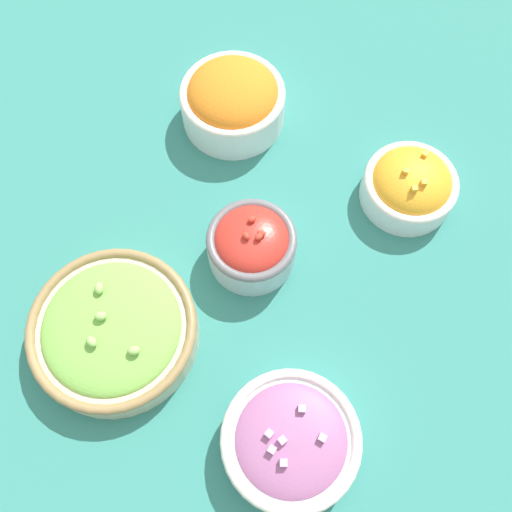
% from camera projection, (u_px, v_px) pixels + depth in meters
% --- Properties ---
extents(ground_plane, '(3.00, 3.00, 0.00)m').
position_uv_depth(ground_plane, '(256.00, 265.00, 0.74)').
color(ground_plane, '#337F75').
extents(bowl_cherry_tomatoes, '(0.11, 0.11, 0.08)m').
position_uv_depth(bowl_cherry_tomatoes, '(252.00, 244.00, 0.71)').
color(bowl_cherry_tomatoes, '#B2C1CC').
rests_on(bowl_cherry_tomatoes, ground_plane).
extents(bowl_carrots, '(0.15, 0.15, 0.08)m').
position_uv_depth(bowl_carrots, '(233.00, 100.00, 0.79)').
color(bowl_carrots, white).
rests_on(bowl_carrots, ground_plane).
extents(bowl_lettuce, '(0.20, 0.20, 0.06)m').
position_uv_depth(bowl_lettuce, '(113.00, 329.00, 0.68)').
color(bowl_lettuce, beige).
rests_on(bowl_lettuce, ground_plane).
extents(bowl_squash, '(0.12, 0.12, 0.07)m').
position_uv_depth(bowl_squash, '(410.00, 185.00, 0.75)').
color(bowl_squash, white).
rests_on(bowl_squash, ground_plane).
extents(bowl_red_onion, '(0.15, 0.15, 0.06)m').
position_uv_depth(bowl_red_onion, '(291.00, 441.00, 0.63)').
color(bowl_red_onion, silver).
rests_on(bowl_red_onion, ground_plane).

